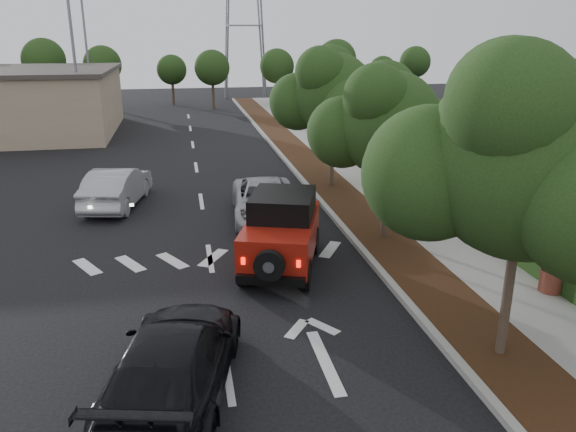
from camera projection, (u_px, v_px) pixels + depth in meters
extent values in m
plane|color=black|center=(227.00, 372.00, 11.11)|extent=(120.00, 120.00, 0.00)
cube|color=#9E9B93|center=(314.00, 194.00, 23.11)|extent=(0.20, 70.00, 0.15)
cube|color=black|center=(337.00, 193.00, 23.29)|extent=(1.80, 70.00, 0.12)
cube|color=gray|center=(381.00, 190.00, 23.63)|extent=(2.00, 70.00, 0.12)
cube|color=black|center=(413.00, 181.00, 23.77)|extent=(0.80, 70.00, 0.80)
cylinder|color=black|center=(262.00, 238.00, 17.20)|extent=(0.53, 0.86, 0.82)
cylinder|color=black|center=(313.00, 240.00, 17.00)|extent=(0.53, 0.86, 0.82)
cylinder|color=black|center=(245.00, 271.00, 14.78)|extent=(0.53, 0.86, 0.82)
cylinder|color=black|center=(305.00, 275.00, 14.58)|extent=(0.53, 0.86, 0.82)
cube|color=maroon|center=(281.00, 236.00, 15.72)|extent=(2.92, 4.16, 1.02)
cube|color=black|center=(283.00, 204.00, 15.74)|extent=(2.25, 2.50, 0.65)
cube|color=maroon|center=(288.00, 222.00, 17.09)|extent=(1.86, 1.51, 0.84)
cube|color=black|center=(270.00, 280.00, 14.01)|extent=(1.71, 0.72, 0.22)
cylinder|color=black|center=(269.00, 266.00, 13.73)|extent=(0.81, 0.46, 0.77)
cube|color=#FF190C|center=(243.00, 261.00, 14.00)|extent=(0.11, 0.07, 0.18)
cube|color=#FF190C|center=(299.00, 264.00, 13.83)|extent=(0.11, 0.07, 0.18)
imported|color=#A7A9AE|center=(265.00, 201.00, 20.04)|extent=(2.59, 5.03, 1.36)
imported|color=black|center=(173.00, 362.00, 10.18)|extent=(3.07, 5.27, 1.44)
imported|color=#A3A4AA|center=(117.00, 187.00, 21.53)|extent=(2.46, 4.78, 1.50)
imported|color=#A9AAB1|center=(14.00, 136.00, 32.49)|extent=(4.16, 2.67, 1.32)
cylinder|color=brown|center=(551.00, 280.00, 14.23)|extent=(0.59, 0.59, 0.58)
sphere|color=black|center=(555.00, 260.00, 14.06)|extent=(0.72, 0.72, 0.72)
imported|color=black|center=(555.00, 257.00, 14.03)|extent=(0.62, 0.54, 0.68)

